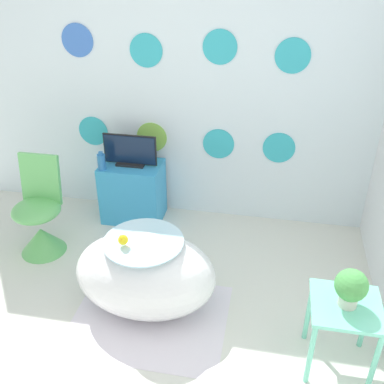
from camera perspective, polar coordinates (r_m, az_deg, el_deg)
The scene contains 10 objects.
wall_back_dotted at distance 3.82m, azimuth -1.23°, elevation 14.62°, with size 4.26×0.05×2.60m.
rug at distance 3.24m, azimuth -5.37°, elevation -15.66°, with size 1.05×0.83×0.01m.
bathtub at distance 3.13m, azimuth -5.91°, elevation -10.27°, with size 0.97×0.65×0.59m.
rubber_duck at distance 2.90m, azimuth -8.77°, elevation -5.98°, with size 0.07×0.07×0.08m.
chair at distance 3.87m, azimuth -18.74°, elevation -3.83°, with size 0.39×0.39×0.82m.
tv_cabinet at distance 4.12m, azimuth -7.50°, elevation 0.06°, with size 0.54×0.37×0.55m.
tv at distance 3.94m, azimuth -7.87°, elevation 5.08°, with size 0.47×0.12×0.28m.
vase at distance 3.92m, azimuth -11.42°, elevation 3.82°, with size 0.07×0.07×0.16m.
side_table at distance 2.84m, azimuth 18.74°, elevation -14.75°, with size 0.40×0.39×0.49m.
potted_plant_left at distance 2.69m, azimuth 19.54°, elevation -11.28°, with size 0.19×0.19×0.24m.
Camera 1 is at (0.77, -1.51, 2.32)m, focal length 42.00 mm.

